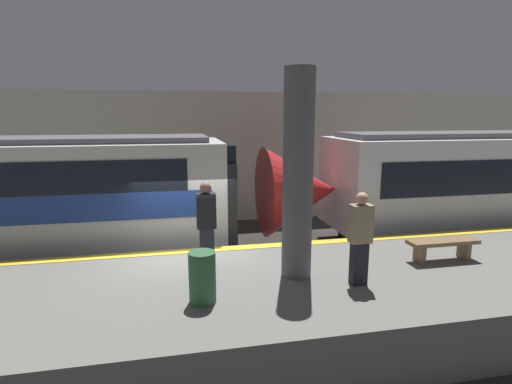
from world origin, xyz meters
TOP-DOWN VIEW (x-y plane):
  - ground_plane at (0.00, 0.00)m, footprint 120.00×120.00m
  - platform at (0.00, -2.05)m, footprint 40.00×4.10m
  - station_rear_barrier at (0.00, 6.09)m, footprint 50.00×0.15m
  - support_pillar_near at (1.99, -1.91)m, footprint 0.56×0.56m
  - person_waiting at (2.97, -2.54)m, footprint 0.38×0.24m
  - person_walking at (0.37, -1.11)m, footprint 0.38×0.24m
  - platform_bench at (5.22, -1.80)m, footprint 1.50×0.40m
  - trash_bin at (0.16, -2.68)m, footprint 0.44×0.44m

SIDE VIEW (x-z plane):
  - ground_plane at x=0.00m, z-range 0.00..0.00m
  - platform at x=0.00m, z-range 0.00..1.03m
  - platform_bench at x=5.22m, z-range 1.14..1.59m
  - trash_bin at x=0.16m, z-range 1.03..1.88m
  - person_waiting at x=2.97m, z-range 1.08..2.77m
  - person_walking at x=0.37m, z-range 1.08..2.80m
  - station_rear_barrier at x=0.00m, z-range 0.00..4.87m
  - support_pillar_near at x=1.99m, z-range 1.03..4.87m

